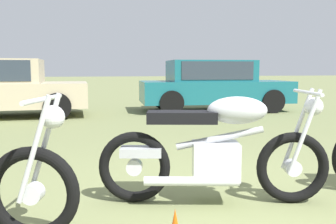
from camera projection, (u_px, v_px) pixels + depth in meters
ground_plane at (231, 214)px, 2.98m from camera, size 120.00×120.00×0.00m
motorcycle_silver at (216, 149)px, 3.17m from camera, size 1.98×0.83×1.02m
car_teal at (213, 83)px, 10.33m from camera, size 4.32×2.08×1.43m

